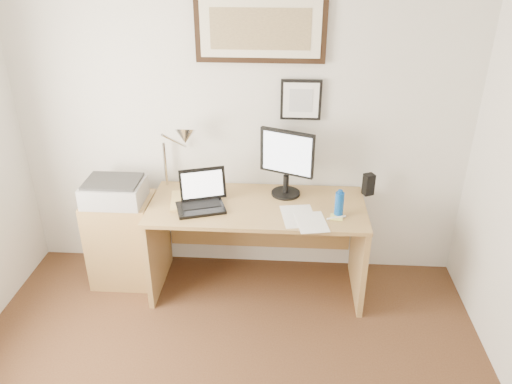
# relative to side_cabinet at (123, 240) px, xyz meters

# --- Properties ---
(wall_back) EXTENTS (3.50, 0.02, 2.50)m
(wall_back) POSITION_rel_side_cabinet_xyz_m (0.92, 0.32, 0.89)
(wall_back) COLOR silver
(wall_back) RESTS_ON ground
(side_cabinet) EXTENTS (0.50, 0.40, 0.73)m
(side_cabinet) POSITION_rel_side_cabinet_xyz_m (0.00, 0.00, 0.00)
(side_cabinet) COLOR olive
(side_cabinet) RESTS_ON floor
(water_bottle) EXTENTS (0.06, 0.06, 0.18)m
(water_bottle) POSITION_rel_side_cabinet_xyz_m (1.66, -0.17, 0.48)
(water_bottle) COLOR #0B4496
(water_bottle) RESTS_ON desk
(bottle_cap) EXTENTS (0.03, 0.03, 0.02)m
(bottle_cap) POSITION_rel_side_cabinet_xyz_m (1.66, -0.17, 0.58)
(bottle_cap) COLOR #0B4496
(bottle_cap) RESTS_ON water_bottle
(speaker) EXTENTS (0.10, 0.09, 0.17)m
(speaker) POSITION_rel_side_cabinet_xyz_m (1.91, 0.17, 0.47)
(speaker) COLOR black
(speaker) RESTS_ON desk
(paper_sheet_a) EXTENTS (0.28, 0.36, 0.00)m
(paper_sheet_a) POSITION_rel_side_cabinet_xyz_m (1.37, -0.20, 0.39)
(paper_sheet_a) COLOR white
(paper_sheet_a) RESTS_ON desk
(paper_sheet_b) EXTENTS (0.25, 0.32, 0.00)m
(paper_sheet_b) POSITION_rel_side_cabinet_xyz_m (1.46, -0.28, 0.39)
(paper_sheet_b) COLOR white
(paper_sheet_b) RESTS_ON desk
(sticky_pad) EXTENTS (0.09, 0.09, 0.01)m
(sticky_pad) POSITION_rel_side_cabinet_xyz_m (1.64, -0.21, 0.39)
(sticky_pad) COLOR #ECED70
(sticky_pad) RESTS_ON desk
(marker_pen) EXTENTS (0.14, 0.06, 0.02)m
(marker_pen) POSITION_rel_side_cabinet_xyz_m (1.64, -0.22, 0.39)
(marker_pen) COLOR white
(marker_pen) RESTS_ON desk
(book) EXTENTS (0.27, 0.34, 0.02)m
(book) POSITION_rel_side_cabinet_xyz_m (0.43, -0.06, 0.40)
(book) COLOR tan
(book) RESTS_ON desk
(desk) EXTENTS (1.60, 0.70, 0.75)m
(desk) POSITION_rel_side_cabinet_xyz_m (1.07, 0.04, 0.15)
(desk) COLOR olive
(desk) RESTS_ON floor
(laptop) EXTENTS (0.40, 0.39, 0.26)m
(laptop) POSITION_rel_side_cabinet_xyz_m (0.66, -0.10, 0.44)
(laptop) COLOR black
(laptop) RESTS_ON desk
(lcd_monitor) EXTENTS (0.40, 0.22, 0.52)m
(lcd_monitor) POSITION_rel_side_cabinet_xyz_m (1.28, 0.12, 0.68)
(lcd_monitor) COLOR black
(lcd_monitor) RESTS_ON desk
(printer) EXTENTS (0.44, 0.34, 0.18)m
(printer) POSITION_rel_side_cabinet_xyz_m (-0.01, -0.03, 0.45)
(printer) COLOR #A6A6A9
(printer) RESTS_ON side_cabinet
(desk_lamp) EXTENTS (0.29, 0.27, 0.53)m
(desk_lamp) POSITION_rel_side_cabinet_xyz_m (0.51, 0.13, 0.82)
(desk_lamp) COLOR silver
(desk_lamp) RESTS_ON desk
(picture_large) EXTENTS (0.92, 0.04, 0.47)m
(picture_large) POSITION_rel_side_cabinet_xyz_m (1.07, 0.29, 1.59)
(picture_large) COLOR black
(picture_large) RESTS_ON wall_back
(picture_small) EXTENTS (0.30, 0.03, 0.30)m
(picture_small) POSITION_rel_side_cabinet_xyz_m (1.37, 0.29, 1.09)
(picture_small) COLOR black
(picture_small) RESTS_ON wall_back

